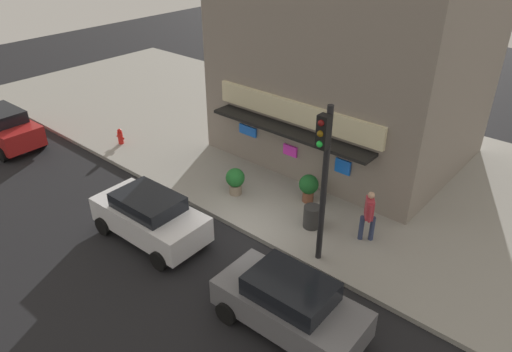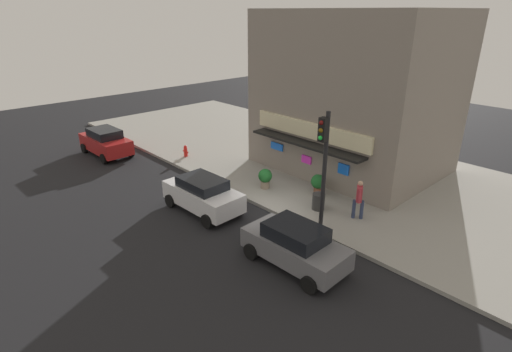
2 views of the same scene
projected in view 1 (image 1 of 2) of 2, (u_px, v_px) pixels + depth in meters
name	position (u px, v px, depth m)	size (l,w,h in m)	color
ground_plane	(243.00, 233.00, 16.01)	(63.72, 63.72, 0.00)	black
sidewalk	(345.00, 163.00, 20.25)	(42.48, 13.04, 0.17)	gray
corner_building	(352.00, 52.00, 19.19)	(9.65, 8.41, 8.70)	gray
traffic_light	(324.00, 168.00, 13.00)	(0.32, 0.58, 5.03)	black
fire_hydrant	(120.00, 137.00, 21.54)	(0.47, 0.23, 0.73)	red
trash_can	(312.00, 217.00, 15.89)	(0.58, 0.58, 0.78)	#2D2D2D
pedestrian	(369.00, 213.00, 14.97)	(0.50, 0.58, 1.80)	navy
potted_plant_by_doorway	(235.00, 180.00, 17.63)	(0.72, 0.72, 1.05)	gray
potted_plant_by_window	(309.00, 186.00, 17.15)	(0.72, 0.72, 1.08)	brown
parked_car_grey	(290.00, 304.00, 12.01)	(4.04, 2.08, 1.64)	slate
parked_car_white	(150.00, 216.00, 15.40)	(4.10, 2.12, 1.65)	silver
parked_car_red	(4.00, 127.00, 21.52)	(4.16, 2.09, 1.74)	#AD1E1E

